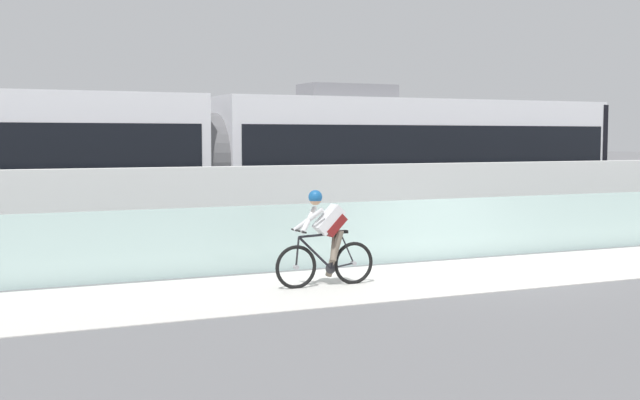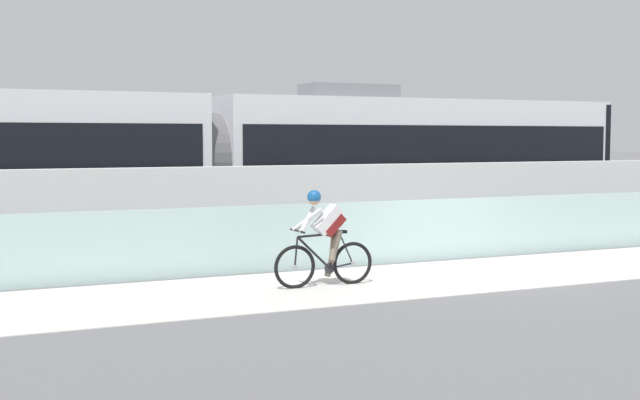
{
  "view_description": "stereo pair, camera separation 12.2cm",
  "coord_description": "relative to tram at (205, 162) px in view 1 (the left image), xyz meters",
  "views": [
    {
      "loc": [
        -9.04,
        -12.49,
        2.47
      ],
      "look_at": [
        -2.23,
        2.35,
        1.25
      ],
      "focal_mm": 47.23,
      "sensor_mm": 36.0,
      "label": 1
    },
    {
      "loc": [
        -8.93,
        -12.54,
        2.47
      ],
      "look_at": [
        -2.23,
        2.35,
        1.25
      ],
      "focal_mm": 47.23,
      "sensor_mm": 36.0,
      "label": 2
    }
  ],
  "objects": [
    {
      "name": "ground_plane",
      "position": [
        3.18,
        -6.85,
        -1.89
      ],
      "size": [
        200.0,
        200.0,
        0.0
      ],
      "primitive_type": "plane",
      "color": "slate"
    },
    {
      "name": "bike_path_deck",
      "position": [
        3.18,
        -6.85,
        -1.89
      ],
      "size": [
        32.0,
        3.2,
        0.01
      ],
      "primitive_type": "cube",
      "color": "silver",
      "rests_on": "ground"
    },
    {
      "name": "glass_parapet",
      "position": [
        3.18,
        -5.0,
        -1.28
      ],
      "size": [
        32.0,
        0.05,
        1.23
      ],
      "primitive_type": "cube",
      "color": "silver",
      "rests_on": "ground"
    },
    {
      "name": "concrete_barrier_wall",
      "position": [
        3.18,
        -3.2,
        -0.95
      ],
      "size": [
        32.0,
        0.36,
        1.88
      ],
      "primitive_type": "cube",
      "color": "silver",
      "rests_on": "ground"
    },
    {
      "name": "tram_rail_near",
      "position": [
        3.18,
        -0.72,
        -1.89
      ],
      "size": [
        32.0,
        0.08,
        0.01
      ],
      "primitive_type": "cube",
      "color": "#595654",
      "rests_on": "ground"
    },
    {
      "name": "tram_rail_far",
      "position": [
        3.18,
        0.72,
        -1.89
      ],
      "size": [
        32.0,
        0.08,
        0.01
      ],
      "primitive_type": "cube",
      "color": "#595654",
      "rests_on": "ground"
    },
    {
      "name": "tram",
      "position": [
        0.0,
        0.0,
        0.0
      ],
      "size": [
        22.56,
        2.54,
        3.81
      ],
      "color": "silver",
      "rests_on": "ground"
    },
    {
      "name": "cyclist_on_bike",
      "position": [
        -0.03,
        -6.85,
        -1.11
      ],
      "size": [
        1.77,
        0.58,
        1.61
      ],
      "color": "black",
      "rests_on": "ground"
    }
  ]
}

